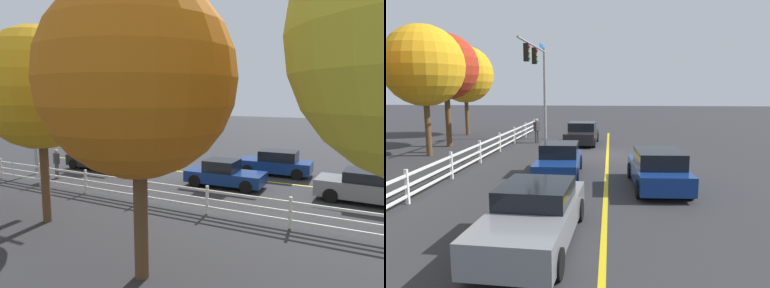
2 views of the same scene
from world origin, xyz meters
TOP-DOWN VIEW (x-y plane):
  - ground_plane at (0.00, 0.00)m, footprint 120.00×120.00m
  - lane_center_stripe at (-4.00, 0.00)m, footprint 28.00×0.16m
  - signal_assembly at (3.67, 4.67)m, footprint 7.58×0.38m
  - car_0 at (-6.80, -1.94)m, footprint 4.29×2.10m
  - car_1 at (-11.97, 1.67)m, footprint 4.75×2.14m
  - car_2 at (3.73, 1.75)m, footprint 4.15×2.17m
  - car_3 at (-5.17, 2.04)m, footprint 4.08×1.95m
  - pedestrian at (3.94, 4.91)m, footprint 0.47×0.41m
  - white_rail_fence at (-3.00, 6.38)m, footprint 26.10×0.10m
  - tree_1 at (-1.31, 9.92)m, footprint 4.36×4.36m
  - tree_2 at (-6.87, 11.57)m, footprint 4.82×4.82m

SIDE VIEW (x-z plane):
  - ground_plane at x=0.00m, z-range 0.00..0.00m
  - lane_center_stripe at x=-4.00m, z-range 0.00..0.01m
  - white_rail_fence at x=-3.00m, z-range 0.03..1.18m
  - car_3 at x=-5.17m, z-range -0.05..1.34m
  - car_1 at x=-11.97m, z-range -0.03..1.39m
  - car_2 at x=3.73m, z-range -0.04..1.43m
  - car_0 at x=-6.80m, z-range -0.02..1.44m
  - pedestrian at x=3.94m, z-range 0.08..1.77m
  - signal_assembly at x=3.67m, z-range 1.40..8.17m
  - tree_1 at x=-1.31m, z-range 1.37..8.49m
  - tree_2 at x=-6.87m, z-range 1.31..8.78m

